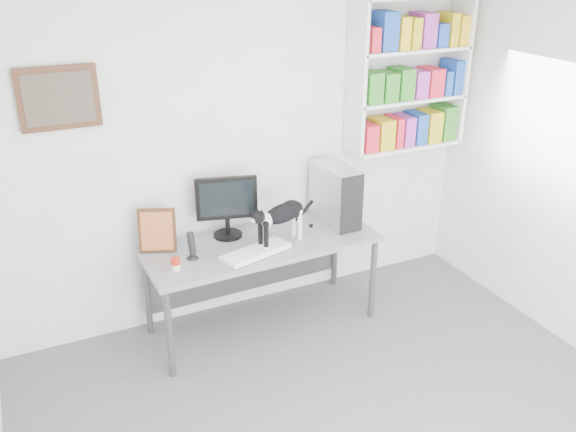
% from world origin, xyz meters
% --- Properties ---
extents(room, '(4.01, 4.01, 2.70)m').
position_xyz_m(room, '(0.00, 0.00, 1.35)').
color(room, '#5D5E63').
rests_on(room, ground).
extents(bookshelf, '(1.03, 0.28, 1.24)m').
position_xyz_m(bookshelf, '(1.40, 1.85, 1.85)').
color(bookshelf, silver).
rests_on(bookshelf, room).
extents(wall_art, '(0.52, 0.04, 0.42)m').
position_xyz_m(wall_art, '(-1.30, 1.97, 1.90)').
color(wall_art, '#4F2919').
rests_on(wall_art, room).
extents(desk, '(1.81, 0.75, 0.75)m').
position_xyz_m(desk, '(-0.03, 1.60, 0.37)').
color(desk, gray).
rests_on(desk, room).
extents(monitor, '(0.51, 0.33, 0.50)m').
position_xyz_m(monitor, '(-0.23, 1.80, 0.99)').
color(monitor, black).
rests_on(monitor, desk).
extents(keyboard, '(0.56, 0.33, 0.04)m').
position_xyz_m(keyboard, '(-0.15, 1.43, 0.77)').
color(keyboard, white).
rests_on(keyboard, desk).
extents(pc_tower, '(0.24, 0.49, 0.48)m').
position_xyz_m(pc_tower, '(0.65, 1.68, 0.99)').
color(pc_tower, '#B5B5BA').
rests_on(pc_tower, desk).
extents(speaker, '(0.12, 0.12, 0.21)m').
position_xyz_m(speaker, '(-0.59, 1.57, 0.85)').
color(speaker, black).
rests_on(speaker, desk).
extents(leaning_print, '(0.30, 0.20, 0.34)m').
position_xyz_m(leaning_print, '(-0.78, 1.79, 0.92)').
color(leaning_print, '#4F2919').
rests_on(leaning_print, desk).
extents(soup_can, '(0.07, 0.07, 0.09)m').
position_xyz_m(soup_can, '(-0.74, 1.45, 0.79)').
color(soup_can, red).
rests_on(soup_can, desk).
extents(cat, '(0.57, 0.31, 0.34)m').
position_xyz_m(cat, '(0.09, 1.50, 0.91)').
color(cat, black).
rests_on(cat, desk).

